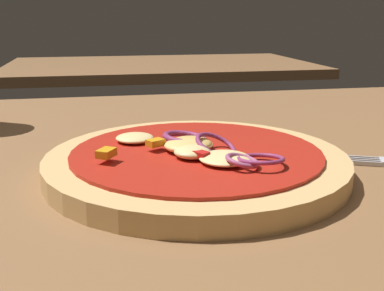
{
  "coord_description": "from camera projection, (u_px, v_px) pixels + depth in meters",
  "views": [
    {
      "loc": [
        -0.13,
        -0.38,
        0.17
      ],
      "look_at": [
        -0.05,
        0.04,
        0.05
      ],
      "focal_mm": 43.96,
      "sensor_mm": 36.0,
      "label": 1
    }
  ],
  "objects": [
    {
      "name": "pizza",
      "position": [
        196.0,
        161.0,
        0.42
      ],
      "size": [
        0.27,
        0.27,
        0.04
      ],
      "color": "tan",
      "rests_on": "dining_table"
    },
    {
      "name": "background_table",
      "position": [
        160.0,
        67.0,
        1.38
      ],
      "size": [
        0.87,
        0.51,
        0.03
      ],
      "color": "brown",
      "rests_on": "ground"
    },
    {
      "name": "dining_table",
      "position": [
        257.0,
        190.0,
        0.42
      ],
      "size": [
        1.17,
        0.9,
        0.03
      ],
      "color": "brown",
      "rests_on": "ground"
    }
  ]
}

